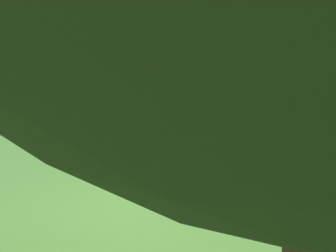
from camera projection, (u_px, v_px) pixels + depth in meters
ground_plane at (155, 209)px, 8.53m from camera, size 60.00×60.00×0.00m
person at (185, 168)px, 8.34m from camera, size 0.71×0.56×1.29m
dog at (153, 101)px, 9.55m from camera, size 0.92×0.60×0.47m
frisbee_flying at (162, 86)px, 9.27m from camera, size 0.29×0.30×0.14m
frisbee_held at (165, 169)px, 8.58m from camera, size 0.30×0.30×0.05m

